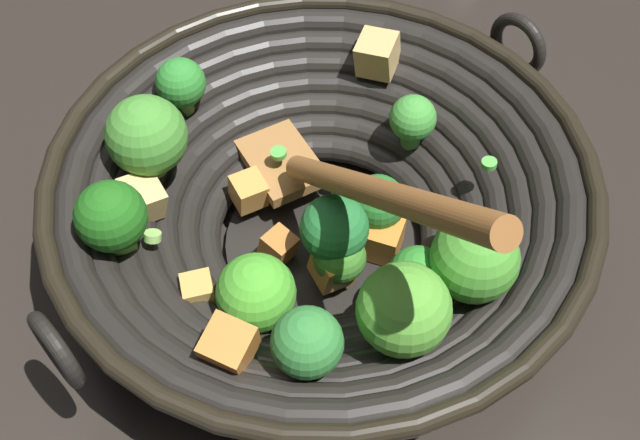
% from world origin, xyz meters
% --- Properties ---
extents(ground_plane, '(4.00, 4.00, 0.00)m').
position_xyz_m(ground_plane, '(0.00, 0.00, 0.00)').
color(ground_plane, '#28231E').
extents(wok, '(0.43, 0.39, 0.23)m').
position_xyz_m(wok, '(-0.00, -0.00, 0.06)').
color(wok, black).
rests_on(wok, ground).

